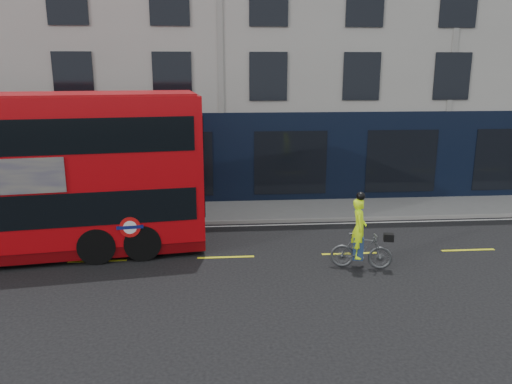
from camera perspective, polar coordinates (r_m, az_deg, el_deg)
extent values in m
plane|color=black|center=(14.62, -3.34, -9.60)|extent=(120.00, 120.00, 0.00)
cube|color=gray|center=(20.73, -3.77, -2.25)|extent=(60.00, 3.00, 0.12)
cube|color=gray|center=(19.29, -3.69, -3.48)|extent=(60.00, 0.12, 0.13)
cube|color=#A09E97|center=(26.45, -4.28, 17.54)|extent=(50.00, 10.00, 15.00)
cube|color=black|center=(21.73, -3.91, 3.76)|extent=(50.00, 0.08, 4.00)
cube|color=silver|center=(19.02, -3.67, -3.93)|extent=(58.00, 0.10, 0.01)
cube|color=#590306|center=(17.90, -26.89, -5.49)|extent=(12.85, 4.47, 0.34)
cube|color=black|center=(16.96, -6.39, 0.01)|extent=(0.39, 2.56, 1.03)
cube|color=black|center=(16.57, -6.60, 7.32)|extent=(0.39, 2.56, 1.03)
cylinder|color=red|center=(15.65, -14.21, -3.93)|extent=(0.64, 0.11, 0.64)
cylinder|color=white|center=(15.65, -14.21, -3.94)|extent=(0.41, 0.08, 0.41)
cube|color=#0C1459|center=(15.64, -14.21, -3.94)|extent=(0.80, 0.13, 0.10)
cylinder|color=black|center=(17.21, -12.82, -4.22)|extent=(1.53, 3.04, 1.14)
cylinder|color=black|center=(17.29, -17.39, -4.44)|extent=(1.53, 3.04, 1.14)
imported|color=#4A4D50|center=(15.30, 11.94, -6.59)|extent=(1.90, 0.92, 1.10)
imported|color=#C6FA11|center=(15.06, 11.69, -4.08)|extent=(0.57, 0.74, 1.80)
cube|color=black|center=(15.22, 14.93, -5.04)|extent=(0.32, 0.28, 0.22)
cube|color=navy|center=(15.26, 11.58, -6.22)|extent=(0.38, 0.44, 0.70)
sphere|color=black|center=(14.79, 11.88, -0.47)|extent=(0.26, 0.26, 0.26)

